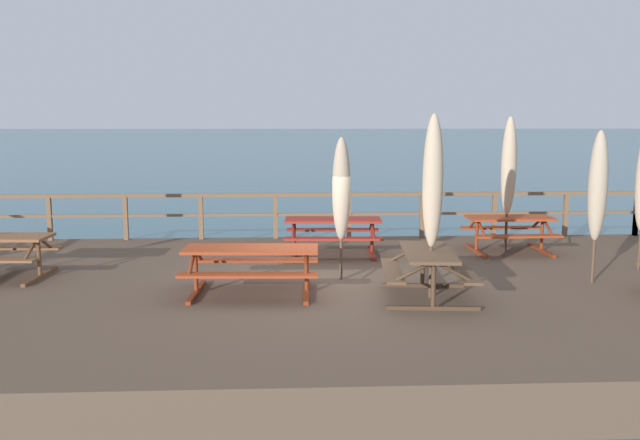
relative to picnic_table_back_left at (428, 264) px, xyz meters
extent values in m
plane|color=#2D5B6B|center=(-1.62, 1.08, -1.21)|extent=(600.00, 600.00, 0.00)
cube|color=brown|center=(-1.62, 1.08, -0.88)|extent=(16.19, 9.17, 0.66)
cube|color=brown|center=(-1.62, 5.52, 0.50)|extent=(15.89, 0.09, 0.08)
cube|color=brown|center=(-1.62, 5.52, 0.03)|extent=(15.89, 0.07, 0.06)
cube|color=brown|center=(-7.80, 5.52, -0.03)|extent=(0.10, 0.10, 1.05)
cube|color=brown|center=(-6.04, 5.52, -0.03)|extent=(0.10, 0.10, 1.05)
cube|color=brown|center=(-4.27, 5.52, -0.03)|extent=(0.10, 0.10, 1.05)
cube|color=brown|center=(-2.51, 5.52, -0.03)|extent=(0.10, 0.10, 1.05)
cube|color=brown|center=(-0.74, 5.52, -0.03)|extent=(0.10, 0.10, 1.05)
cube|color=brown|center=(1.03, 5.52, -0.03)|extent=(0.10, 0.10, 1.05)
cube|color=brown|center=(2.79, 5.52, -0.03)|extent=(0.10, 0.10, 1.05)
cube|color=brown|center=(4.56, 5.52, -0.03)|extent=(0.10, 0.10, 1.05)
cube|color=brown|center=(6.32, 5.52, -0.03)|extent=(0.10, 0.10, 1.05)
cube|color=brown|center=(6.32, 5.52, -0.03)|extent=(0.10, 0.10, 1.05)
cube|color=brown|center=(0.00, 0.00, 0.19)|extent=(0.91, 1.79, 0.05)
cube|color=brown|center=(0.56, -0.05, -0.11)|extent=(0.43, 1.75, 0.04)
cube|color=brown|center=(-0.56, 0.05, -0.11)|extent=(0.43, 1.75, 0.04)
cube|color=#432F1F|center=(-0.06, -0.68, -0.52)|extent=(1.40, 0.20, 0.06)
cylinder|color=#432F1F|center=(-0.06, -0.68, -0.18)|extent=(0.07, 0.07, 0.74)
cylinder|color=#432F1F|center=(0.22, -0.71, 0.04)|extent=(0.63, 0.11, 0.37)
cylinder|color=#432F1F|center=(-0.34, -0.66, 0.04)|extent=(0.63, 0.11, 0.37)
cube|color=#432F1F|center=(0.06, 0.68, -0.52)|extent=(1.40, 0.20, 0.06)
cylinder|color=#432F1F|center=(0.06, 0.68, -0.18)|extent=(0.07, 0.07, 0.74)
cylinder|color=#432F1F|center=(0.34, 0.66, 0.04)|extent=(0.63, 0.11, 0.37)
cylinder|color=#432F1F|center=(-0.22, 0.71, 0.04)|extent=(0.63, 0.11, 0.37)
cube|color=#993819|center=(-2.81, 0.39, 0.19)|extent=(2.19, 0.86, 0.05)
cube|color=#993819|center=(-2.83, -0.17, -0.11)|extent=(2.17, 0.38, 0.04)
cube|color=#993819|center=(-2.78, 0.95, -0.11)|extent=(2.17, 0.38, 0.04)
cube|color=maroon|center=(-3.71, 0.43, -0.52)|extent=(0.15, 1.40, 0.06)
cylinder|color=maroon|center=(-3.71, 0.43, -0.18)|extent=(0.07, 0.07, 0.74)
cylinder|color=maroon|center=(-3.72, 0.15, 0.04)|extent=(0.09, 0.63, 0.37)
cylinder|color=maroon|center=(-3.69, 0.71, 0.04)|extent=(0.09, 0.63, 0.37)
cube|color=maroon|center=(-1.91, 0.35, -0.52)|extent=(0.15, 1.40, 0.06)
cylinder|color=maroon|center=(-1.91, 0.35, -0.18)|extent=(0.07, 0.07, 0.74)
cylinder|color=maroon|center=(-1.92, 0.07, 0.04)|extent=(0.09, 0.63, 0.37)
cylinder|color=maroon|center=(-1.90, 0.63, 0.04)|extent=(0.09, 0.63, 0.37)
cube|color=#993819|center=(2.53, 3.61, 0.19)|extent=(1.79, 0.78, 0.05)
cube|color=#993819|center=(2.54, 3.05, -0.11)|extent=(1.79, 0.30, 0.04)
cube|color=#993819|center=(2.52, 4.17, -0.11)|extent=(1.79, 0.30, 0.04)
cube|color=maroon|center=(1.82, 3.60, -0.52)|extent=(0.10, 1.40, 0.06)
cylinder|color=maroon|center=(1.82, 3.60, -0.18)|extent=(0.07, 0.07, 0.74)
cylinder|color=maroon|center=(1.82, 3.32, 0.04)|extent=(0.06, 0.63, 0.37)
cylinder|color=maroon|center=(1.81, 3.88, 0.04)|extent=(0.06, 0.63, 0.37)
cube|color=maroon|center=(3.24, 3.62, -0.52)|extent=(0.10, 1.40, 0.06)
cylinder|color=maroon|center=(3.24, 3.62, -0.18)|extent=(0.07, 0.07, 0.74)
cylinder|color=maroon|center=(3.25, 3.34, 0.04)|extent=(0.06, 0.63, 0.37)
cylinder|color=maroon|center=(3.24, 3.90, 0.04)|extent=(0.06, 0.63, 0.37)
cube|color=brown|center=(-7.44, 2.28, -0.11)|extent=(2.01, 0.39, 0.04)
cube|color=brown|center=(-6.65, 1.67, -0.52)|extent=(0.16, 1.40, 0.06)
cylinder|color=brown|center=(-6.65, 1.67, -0.18)|extent=(0.07, 0.07, 0.74)
cylinder|color=brown|center=(-6.67, 1.39, 0.04)|extent=(0.09, 0.63, 0.37)
cylinder|color=brown|center=(-6.64, 1.95, 0.04)|extent=(0.09, 0.63, 0.37)
cube|color=maroon|center=(-1.27, 3.50, 0.19)|extent=(2.04, 0.86, 0.05)
cube|color=maroon|center=(-1.29, 2.95, -0.11)|extent=(2.01, 0.38, 0.04)
cube|color=maroon|center=(-1.24, 4.06, -0.11)|extent=(2.01, 0.38, 0.04)
cube|color=maroon|center=(-2.08, 3.55, -0.52)|extent=(0.15, 1.40, 0.06)
cylinder|color=maroon|center=(-2.08, 3.55, -0.18)|extent=(0.07, 0.07, 0.74)
cylinder|color=maroon|center=(-2.10, 3.27, 0.04)|extent=(0.09, 0.63, 0.37)
cylinder|color=maroon|center=(-2.07, 3.83, 0.04)|extent=(0.09, 0.63, 0.37)
cube|color=maroon|center=(-0.45, 3.46, -0.52)|extent=(0.15, 1.40, 0.06)
cylinder|color=maroon|center=(-0.45, 3.46, -0.18)|extent=(0.07, 0.07, 0.74)
cylinder|color=maroon|center=(-0.46, 3.18, 0.04)|extent=(0.09, 0.63, 0.37)
cylinder|color=maroon|center=(-0.43, 3.74, 0.04)|extent=(0.09, 0.63, 0.37)
cylinder|color=#4C3828|center=(0.04, 0.01, 0.82)|extent=(0.06, 0.06, 2.75)
ellipsoid|color=tan|center=(0.04, 0.01, 1.31)|extent=(0.32, 0.32, 2.09)
cylinder|color=#71614F|center=(0.04, 0.01, 1.15)|extent=(0.21, 0.21, 0.05)
cone|color=#4C3828|center=(0.04, 0.01, 2.26)|extent=(0.10, 0.10, 0.14)
cylinder|color=#4C3828|center=(-1.27, 1.32, 0.64)|extent=(0.06, 0.06, 2.38)
ellipsoid|color=tan|center=(-1.27, 1.32, 1.06)|extent=(0.32, 0.32, 1.81)
cylinder|color=#685B4C|center=(-1.27, 1.32, 0.92)|extent=(0.21, 0.21, 0.05)
cone|color=#4C3828|center=(-1.27, 1.32, 1.90)|extent=(0.10, 0.10, 0.14)
cylinder|color=#4C3828|center=(2.45, 3.60, 0.81)|extent=(0.06, 0.06, 2.73)
ellipsoid|color=tan|center=(2.45, 3.60, 1.30)|extent=(0.32, 0.32, 2.08)
cylinder|color=#71614F|center=(2.45, 3.60, 1.14)|extent=(0.21, 0.21, 0.05)
cone|color=#4C3828|center=(2.45, 3.60, 2.25)|extent=(0.10, 0.10, 0.14)
cylinder|color=#4C3828|center=(3.07, 0.85, 0.70)|extent=(0.06, 0.06, 2.50)
ellipsoid|color=tan|center=(3.07, 0.85, 1.14)|extent=(0.32, 0.32, 1.90)
cylinder|color=#685B4C|center=(3.07, 0.85, 1.00)|extent=(0.21, 0.21, 0.05)
cone|color=#4C3828|center=(3.07, 0.85, 2.02)|extent=(0.10, 0.10, 0.14)
camera|label=1|loc=(-2.20, -10.13, 2.23)|focal=37.14mm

